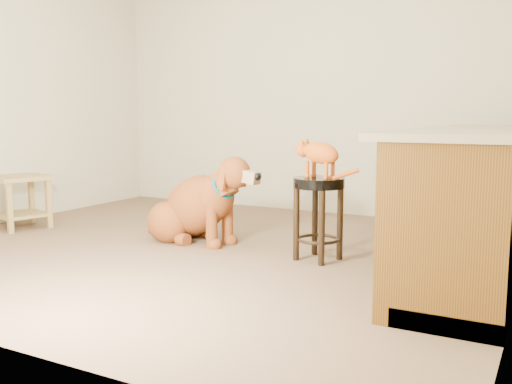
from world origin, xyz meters
The scene contains 8 objects.
floor centered at (0.00, 0.00, 0.00)m, with size 4.50×4.00×0.01m, color brown.
room_shell centered at (0.00, 0.00, 1.68)m, with size 4.54×4.04×2.62m.
cabinet_run centered at (1.94, 0.30, 0.44)m, with size 0.70×2.56×0.94m.
padded_stool centered at (0.94, 0.10, 0.42)m, with size 0.37×0.37×0.59m.
wood_stool centered at (1.38, 1.42, 0.42)m, with size 0.51×0.51×0.80m.
side_table centered at (-1.88, -0.11, 0.32)m, with size 0.57×0.57×0.48m.
golden_retriever centered at (-0.14, 0.18, 0.28)m, with size 1.19×0.64×0.76m.
tabby_kitten centered at (0.92, 0.11, 0.75)m, with size 0.49×0.21×0.30m.
Camera 1 is at (2.42, -3.60, 1.03)m, focal length 40.00 mm.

